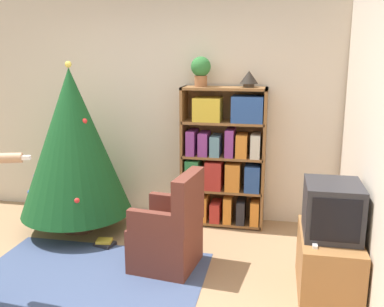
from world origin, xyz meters
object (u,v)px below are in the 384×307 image
at_px(bookshelf, 224,159).
at_px(table_lamp, 249,78).
at_px(armchair, 170,234).
at_px(potted_plant, 201,69).
at_px(television, 332,209).
at_px(christmas_tree, 73,142).

xyz_separation_m(bookshelf, table_lamp, (0.25, 0.01, 0.91)).
height_order(armchair, potted_plant, potted_plant).
bearing_deg(table_lamp, television, -59.55).
height_order(potted_plant, table_lamp, potted_plant).
bearing_deg(christmas_tree, potted_plant, 21.18).
distance_m(potted_plant, table_lamp, 0.54).
distance_m(television, potted_plant, 2.15).
relative_size(christmas_tree, potted_plant, 5.71).
relative_size(television, christmas_tree, 0.26).
bearing_deg(television, table_lamp, 120.45).
xyz_separation_m(potted_plant, table_lamp, (0.53, 0.00, -0.09)).
bearing_deg(potted_plant, table_lamp, 0.00).
bearing_deg(television, christmas_tree, 162.62).
relative_size(christmas_tree, table_lamp, 9.40).
relative_size(christmas_tree, armchair, 2.04).
relative_size(television, potted_plant, 1.51).
bearing_deg(potted_plant, christmas_tree, -158.82).
relative_size(armchair, table_lamp, 4.60).
relative_size(bookshelf, christmas_tree, 0.85).
xyz_separation_m(armchair, potted_plant, (0.08, 1.15, 1.46)).
bearing_deg(potted_plant, armchair, -94.10).
xyz_separation_m(bookshelf, armchair, (-0.36, -1.14, -0.46)).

